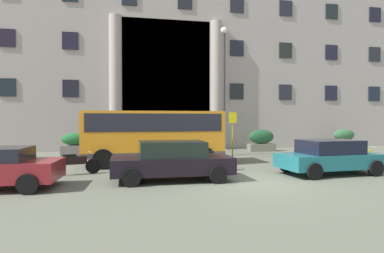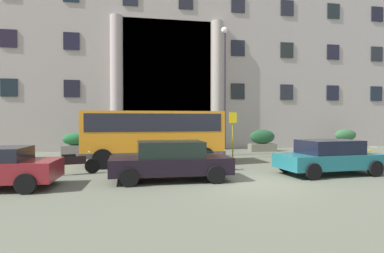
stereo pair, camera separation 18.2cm
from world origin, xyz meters
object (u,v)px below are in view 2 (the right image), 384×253
Objects in this scene: bus_stop_sign at (233,130)px; motorcycle_near_kerb at (362,156)px; orange_minibus at (153,132)px; scooter_by_planter at (72,163)px; parked_compact_extra at (329,157)px; motorcycle_far_end at (210,160)px; hedge_planter_entrance_right at (192,142)px; hedge_planter_far_east at (75,145)px; parked_hatchback_near at (170,160)px; hedge_planter_far_west at (262,141)px; hedge_planter_west at (345,140)px; lamppost_plaza_centre at (224,81)px.

motorcycle_near_kerb is (5.12, -3.92, -1.15)m from bus_stop_sign.
scooter_by_planter is (-3.39, -2.47, -1.10)m from orange_minibus.
parked_compact_extra is (2.11, -5.89, -0.90)m from bus_stop_sign.
bus_stop_sign is 4.66m from motorcycle_far_end.
hedge_planter_far_east is at bearing 178.38° from hedge_planter_entrance_right.
hedge_planter_far_west is at bearing 51.79° from parked_hatchback_near.
hedge_planter_far_west is 13.59m from scooter_by_planter.
bus_stop_sign is at bearing 74.58° from motorcycle_far_end.
bus_stop_sign is 10.59m from hedge_planter_west.
hedge_planter_west is 19.45m from scooter_by_planter.
hedge_planter_far_west is (12.22, 0.28, 0.06)m from hedge_planter_far_east.
lamppost_plaza_centre is at bearing 19.76° from scooter_by_planter.
scooter_by_planter is at bearing 164.95° from parked_compact_extra.
hedge_planter_entrance_right is at bearing 74.50° from parked_hatchback_near.
hedge_planter_west is at bearing 1.86° from hedge_planter_far_west.
parked_compact_extra is at bearing -25.96° from scooter_by_planter.
motorcycle_far_end is (-12.10, -7.73, -0.26)m from hedge_planter_west.
scooter_by_planter is at bearing -164.19° from motorcycle_far_end.
lamppost_plaza_centre is at bearing 91.50° from bus_stop_sign.
motorcycle_near_kerb and motorcycle_far_end have the same top height.
hedge_planter_west is 1.00× the size of hedge_planter_entrance_right.
hedge_planter_far_east is at bearing -178.49° from hedge_planter_west.
scooter_by_planter is 10.50m from lamppost_plaza_centre.
scooter_by_planter is at bearing -156.23° from hedge_planter_west.
orange_minibus is at bearing -159.58° from hedge_planter_west.
lamppost_plaza_centre is (4.24, 7.52, 3.79)m from parked_hatchback_near.
lamppost_plaza_centre is at bearing -42.63° from hedge_planter_entrance_right.
hedge_planter_far_west is 0.24× the size of lamppost_plaza_centre.
hedge_planter_far_east is at bearing 147.39° from motorcycle_far_end.
lamppost_plaza_centre is (2.23, 5.47, 4.06)m from motorcycle_far_end.
parked_compact_extra is (3.85, -9.02, -0.01)m from hedge_planter_entrance_right.
lamppost_plaza_centre is at bearing 136.51° from motorcycle_near_kerb.
lamppost_plaza_centre reaches higher than bus_stop_sign.
scooter_by_planter is (-3.68, 1.94, -0.26)m from parked_hatchback_near.
motorcycle_near_kerb is at bearing -45.80° from hedge_planter_entrance_right.
hedge_planter_far_west is 0.94× the size of motorcycle_near_kerb.
lamppost_plaza_centre reaches higher than parked_compact_extra.
parked_compact_extra is 6.40m from parked_hatchback_near.
hedge_planter_far_west is (3.29, 3.62, -0.89)m from bus_stop_sign.
motorcycle_near_kerb is (14.05, -7.26, -0.20)m from hedge_planter_far_east.
hedge_planter_entrance_right is 5.05m from hedge_planter_far_west.
parked_compact_extra is (11.04, -9.22, 0.05)m from hedge_planter_far_east.
bus_stop_sign is at bearing 54.39° from parked_hatchback_near.
lamppost_plaza_centre is at bearing 82.59° from motorcycle_far_end.
hedge_planter_west is 10.82m from lamppost_plaza_centre.
motorcycle_near_kerb is 1.01× the size of motorcycle_far_end.
hedge_planter_west reaches higher than motorcycle_far_end.
hedge_planter_far_west is at bearing -178.14° from hedge_planter_west.
parked_hatchback_near is (-6.40, -0.06, 0.02)m from parked_compact_extra.
lamppost_plaza_centre is (1.70, -1.56, 3.80)m from hedge_planter_entrance_right.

